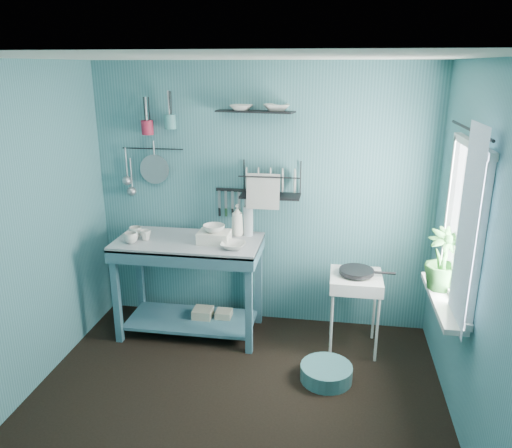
# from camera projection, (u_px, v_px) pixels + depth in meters

# --- Properties ---
(floor) EXTENTS (3.20, 3.20, 0.00)m
(floor) POSITION_uv_depth(u_px,v_px,m) (231.00, 412.00, 3.70)
(floor) COLOR black
(floor) RESTS_ON ground
(ceiling) EXTENTS (3.20, 3.20, 0.00)m
(ceiling) POSITION_uv_depth(u_px,v_px,m) (225.00, 57.00, 2.94)
(ceiling) COLOR silver
(ceiling) RESTS_ON ground
(wall_back) EXTENTS (3.20, 0.00, 3.20)m
(wall_back) POSITION_uv_depth(u_px,v_px,m) (262.00, 198.00, 4.73)
(wall_back) COLOR #3B7279
(wall_back) RESTS_ON ground
(wall_front) EXTENTS (3.20, 0.00, 3.20)m
(wall_front) POSITION_uv_depth(u_px,v_px,m) (146.00, 395.00, 1.91)
(wall_front) COLOR #3B7279
(wall_front) RESTS_ON ground
(wall_left) EXTENTS (0.00, 3.00, 3.00)m
(wall_left) POSITION_uv_depth(u_px,v_px,m) (9.00, 242.00, 3.56)
(wall_left) COLOR #3B7279
(wall_left) RESTS_ON ground
(wall_right) EXTENTS (0.00, 3.00, 3.00)m
(wall_right) POSITION_uv_depth(u_px,v_px,m) (482.00, 270.00, 3.08)
(wall_right) COLOR #3B7279
(wall_right) RESTS_ON ground
(work_counter) EXTENTS (1.40, 0.84, 0.94)m
(work_counter) POSITION_uv_depth(u_px,v_px,m) (190.00, 287.00, 4.69)
(work_counter) COLOR #376373
(work_counter) RESTS_ON floor
(mug_left) EXTENTS (0.12, 0.12, 0.10)m
(mug_left) POSITION_uv_depth(u_px,v_px,m) (131.00, 238.00, 4.45)
(mug_left) COLOR silver
(mug_left) RESTS_ON work_counter
(mug_mid) EXTENTS (0.14, 0.14, 0.09)m
(mug_mid) POSITION_uv_depth(u_px,v_px,m) (146.00, 235.00, 4.53)
(mug_mid) COLOR silver
(mug_mid) RESTS_ON work_counter
(mug_right) EXTENTS (0.17, 0.17, 0.10)m
(mug_right) POSITION_uv_depth(u_px,v_px,m) (136.00, 232.00, 4.60)
(mug_right) COLOR silver
(mug_right) RESTS_ON work_counter
(wash_tub) EXTENTS (0.28, 0.22, 0.10)m
(wash_tub) POSITION_uv_depth(u_px,v_px,m) (214.00, 237.00, 4.47)
(wash_tub) COLOR silver
(wash_tub) RESTS_ON work_counter
(tub_bowl) EXTENTS (0.20, 0.19, 0.06)m
(tub_bowl) POSITION_uv_depth(u_px,v_px,m) (214.00, 228.00, 4.45)
(tub_bowl) COLOR silver
(tub_bowl) RESTS_ON wash_tub
(soap_bottle) EXTENTS (0.12, 0.12, 0.30)m
(soap_bottle) POSITION_uv_depth(u_px,v_px,m) (237.00, 220.00, 4.62)
(soap_bottle) COLOR silver
(soap_bottle) RESTS_ON work_counter
(water_bottle) EXTENTS (0.09, 0.09, 0.28)m
(water_bottle) POSITION_uv_depth(u_px,v_px,m) (248.00, 221.00, 4.63)
(water_bottle) COLOR #A4B0B7
(water_bottle) RESTS_ON work_counter
(counter_bowl) EXTENTS (0.22, 0.22, 0.05)m
(counter_bowl) POSITION_uv_depth(u_px,v_px,m) (233.00, 245.00, 4.33)
(counter_bowl) COLOR silver
(counter_bowl) RESTS_ON work_counter
(hotplate_stand) EXTENTS (0.45, 0.45, 0.71)m
(hotplate_stand) POSITION_uv_depth(u_px,v_px,m) (354.00, 312.00, 4.44)
(hotplate_stand) COLOR silver
(hotplate_stand) RESTS_ON floor
(frying_pan) EXTENTS (0.30, 0.30, 0.03)m
(frying_pan) POSITION_uv_depth(u_px,v_px,m) (357.00, 271.00, 4.32)
(frying_pan) COLOR black
(frying_pan) RESTS_ON hotplate_stand
(knife_strip) EXTENTS (0.32, 0.04, 0.03)m
(knife_strip) POSITION_uv_depth(u_px,v_px,m) (232.00, 190.00, 4.72)
(knife_strip) COLOR black
(knife_strip) RESTS_ON wall_back
(dish_rack) EXTENTS (0.56, 0.26, 0.32)m
(dish_rack) POSITION_uv_depth(u_px,v_px,m) (271.00, 180.00, 4.53)
(dish_rack) COLOR black
(dish_rack) RESTS_ON wall_back
(upper_shelf) EXTENTS (0.72, 0.29, 0.01)m
(upper_shelf) POSITION_uv_depth(u_px,v_px,m) (255.00, 111.00, 4.40)
(upper_shelf) COLOR black
(upper_shelf) RESTS_ON wall_back
(shelf_bowl_left) EXTENTS (0.22, 0.22, 0.05)m
(shelf_bowl_left) POSITION_uv_depth(u_px,v_px,m) (241.00, 115.00, 4.43)
(shelf_bowl_left) COLOR silver
(shelf_bowl_left) RESTS_ON upper_shelf
(shelf_bowl_right) EXTENTS (0.27, 0.27, 0.06)m
(shelf_bowl_right) POSITION_uv_depth(u_px,v_px,m) (277.00, 107.00, 4.36)
(shelf_bowl_right) COLOR silver
(shelf_bowl_right) RESTS_ON upper_shelf
(utensil_cup_magenta) EXTENTS (0.11, 0.11, 0.13)m
(utensil_cup_magenta) POSITION_uv_depth(u_px,v_px,m) (147.00, 127.00, 4.62)
(utensil_cup_magenta) COLOR #A81F38
(utensil_cup_magenta) RESTS_ON wall_back
(utensil_cup_teal) EXTENTS (0.11, 0.11, 0.13)m
(utensil_cup_teal) POSITION_uv_depth(u_px,v_px,m) (170.00, 122.00, 4.57)
(utensil_cup_teal) COLOR teal
(utensil_cup_teal) RESTS_ON wall_back
(colander) EXTENTS (0.28, 0.03, 0.28)m
(colander) POSITION_uv_depth(u_px,v_px,m) (155.00, 169.00, 4.76)
(colander) COLOR #9A9CA1
(colander) RESTS_ON wall_back
(ladle_outer) EXTENTS (0.01, 0.01, 0.30)m
(ladle_outer) POSITION_uv_depth(u_px,v_px,m) (126.00, 163.00, 4.80)
(ladle_outer) COLOR #9A9CA1
(ladle_outer) RESTS_ON wall_back
(ladle_inner) EXTENTS (0.01, 0.01, 0.30)m
(ladle_inner) POSITION_uv_depth(u_px,v_px,m) (131.00, 174.00, 4.82)
(ladle_inner) COLOR #9A9CA1
(ladle_inner) RESTS_ON wall_back
(hook_rail) EXTENTS (0.60, 0.01, 0.01)m
(hook_rail) POSITION_uv_depth(u_px,v_px,m) (153.00, 149.00, 4.72)
(hook_rail) COLOR black
(hook_rail) RESTS_ON wall_back
(window_glass) EXTENTS (0.00, 1.10, 1.10)m
(window_glass) POSITION_uv_depth(u_px,v_px,m) (465.00, 224.00, 3.46)
(window_glass) COLOR white
(window_glass) RESTS_ON wall_right
(windowsill) EXTENTS (0.16, 0.95, 0.04)m
(windowsill) POSITION_uv_depth(u_px,v_px,m) (443.00, 300.00, 3.65)
(windowsill) COLOR silver
(windowsill) RESTS_ON wall_right
(curtain) EXTENTS (0.00, 1.35, 1.35)m
(curtain) POSITION_uv_depth(u_px,v_px,m) (466.00, 231.00, 3.17)
(curtain) COLOR white
(curtain) RESTS_ON wall_right
(curtain_rod) EXTENTS (0.02, 1.05, 0.02)m
(curtain_rod) POSITION_uv_depth(u_px,v_px,m) (470.00, 130.00, 3.27)
(curtain_rod) COLOR black
(curtain_rod) RESTS_ON wall_right
(potted_plant) EXTENTS (0.31, 0.31, 0.47)m
(potted_plant) POSITION_uv_depth(u_px,v_px,m) (443.00, 260.00, 3.73)
(potted_plant) COLOR #245B24
(potted_plant) RESTS_ON windowsill
(storage_tin_large) EXTENTS (0.18, 0.18, 0.22)m
(storage_tin_large) POSITION_uv_depth(u_px,v_px,m) (203.00, 319.00, 4.83)
(storage_tin_large) COLOR tan
(storage_tin_large) RESTS_ON floor
(storage_tin_small) EXTENTS (0.15, 0.15, 0.20)m
(storage_tin_small) POSITION_uv_depth(u_px,v_px,m) (224.00, 320.00, 4.83)
(storage_tin_small) COLOR tan
(storage_tin_small) RESTS_ON floor
(floor_basin) EXTENTS (0.42, 0.42, 0.13)m
(floor_basin) POSITION_uv_depth(u_px,v_px,m) (326.00, 373.00, 4.06)
(floor_basin) COLOR #3F787C
(floor_basin) RESTS_ON floor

